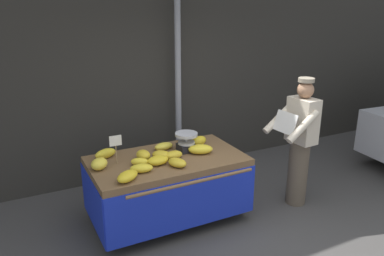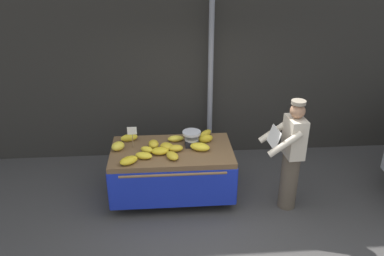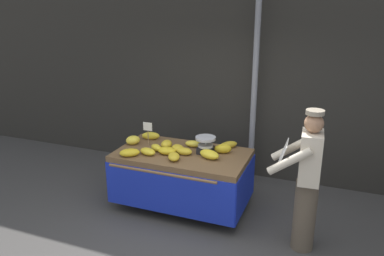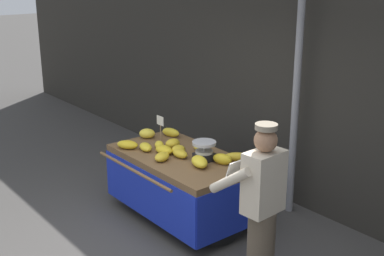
# 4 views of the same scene
# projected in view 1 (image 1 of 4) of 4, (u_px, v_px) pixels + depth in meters

# --- Properties ---
(ground_plane) EXTENTS (60.00, 60.00, 0.00)m
(ground_plane) POSITION_uv_depth(u_px,v_px,m) (251.00, 256.00, 4.10)
(ground_plane) COLOR #423F3D
(back_wall) EXTENTS (16.00, 0.24, 4.32)m
(back_wall) POSITION_uv_depth(u_px,v_px,m) (155.00, 34.00, 5.64)
(back_wall) COLOR #2D2B26
(back_wall) RESTS_ON ground
(street_pole) EXTENTS (0.09, 0.09, 2.97)m
(street_pole) POSITION_uv_depth(u_px,v_px,m) (178.00, 81.00, 5.66)
(street_pole) COLOR gray
(street_pole) RESTS_ON ground
(banana_cart) EXTENTS (1.84, 1.23, 0.83)m
(banana_cart) POSITION_uv_depth(u_px,v_px,m) (167.00, 175.00, 4.61)
(banana_cart) COLOR brown
(banana_cart) RESTS_ON ground
(weighing_scale) EXTENTS (0.28, 0.28, 0.24)m
(weighing_scale) POSITION_uv_depth(u_px,v_px,m) (186.00, 142.00, 4.72)
(weighing_scale) COLOR black
(weighing_scale) RESTS_ON banana_cart
(price_sign) EXTENTS (0.14, 0.01, 0.34)m
(price_sign) POSITION_uv_depth(u_px,v_px,m) (116.00, 143.00, 4.30)
(price_sign) COLOR #997A51
(price_sign) RESTS_ON banana_cart
(banana_bunch_0) EXTENTS (0.27, 0.20, 0.13)m
(banana_bunch_0) POSITION_uv_depth(u_px,v_px,m) (199.00, 141.00, 4.91)
(banana_bunch_0) COLOR gold
(banana_bunch_0) RESTS_ON banana_cart
(banana_bunch_1) EXTENTS (0.22, 0.14, 0.10)m
(banana_bunch_1) POSITION_uv_depth(u_px,v_px,m) (174.00, 155.00, 4.50)
(banana_bunch_1) COLOR gold
(banana_bunch_1) RESTS_ON banana_cart
(banana_bunch_2) EXTENTS (0.31, 0.28, 0.10)m
(banana_bunch_2) POSITION_uv_depth(u_px,v_px,m) (127.00, 176.00, 3.94)
(banana_bunch_2) COLOR gold
(banana_bunch_2) RESTS_ON banana_cart
(banana_bunch_3) EXTENTS (0.26, 0.18, 0.10)m
(banana_bunch_3) POSITION_uv_depth(u_px,v_px,m) (158.00, 160.00, 4.34)
(banana_bunch_3) COLOR gold
(banana_bunch_3) RESTS_ON banana_cart
(banana_bunch_4) EXTENTS (0.29, 0.19, 0.12)m
(banana_bunch_4) POSITION_uv_depth(u_px,v_px,m) (105.00, 154.00, 4.52)
(banana_bunch_4) COLOR yellow
(banana_bunch_4) RESTS_ON banana_cart
(banana_bunch_5) EXTENTS (0.28, 0.27, 0.10)m
(banana_bunch_5) POSITION_uv_depth(u_px,v_px,m) (161.00, 155.00, 4.50)
(banana_bunch_5) COLOR gold
(banana_bunch_5) RESTS_ON banana_cart
(banana_bunch_6) EXTENTS (0.27, 0.29, 0.10)m
(banana_bunch_6) POSITION_uv_depth(u_px,v_px,m) (193.00, 137.00, 5.10)
(banana_bunch_6) COLOR gold
(banana_bunch_6) RESTS_ON banana_cart
(banana_bunch_7) EXTENTS (0.26, 0.15, 0.09)m
(banana_bunch_7) POSITION_uv_depth(u_px,v_px,m) (164.00, 146.00, 4.78)
(banana_bunch_7) COLOR yellow
(banana_bunch_7) RESTS_ON banana_cart
(banana_bunch_8) EXTENTS (0.34, 0.27, 0.12)m
(banana_bunch_8) POSITION_uv_depth(u_px,v_px,m) (200.00, 149.00, 4.65)
(banana_bunch_8) COLOR yellow
(banana_bunch_8) RESTS_ON banana_cart
(banana_bunch_9) EXTENTS (0.26, 0.27, 0.13)m
(banana_bunch_9) POSITION_uv_depth(u_px,v_px,m) (99.00, 164.00, 4.21)
(banana_bunch_9) COLOR yellow
(banana_bunch_9) RESTS_ON banana_cart
(banana_bunch_10) EXTENTS (0.28, 0.21, 0.09)m
(banana_bunch_10) POSITION_uv_depth(u_px,v_px,m) (142.00, 168.00, 4.15)
(banana_bunch_10) COLOR yellow
(banana_bunch_10) RESTS_ON banana_cart
(banana_bunch_11) EXTENTS (0.18, 0.22, 0.12)m
(banana_bunch_11) POSITION_uv_depth(u_px,v_px,m) (143.00, 155.00, 4.47)
(banana_bunch_11) COLOR gold
(banana_bunch_11) RESTS_ON banana_cart
(banana_bunch_12) EXTENTS (0.24, 0.27, 0.10)m
(banana_bunch_12) POSITION_uv_depth(u_px,v_px,m) (177.00, 163.00, 4.28)
(banana_bunch_12) COLOR gold
(banana_bunch_12) RESTS_ON banana_cart
(banana_bunch_13) EXTENTS (0.23, 0.20, 0.09)m
(banana_bunch_13) POSITION_uv_depth(u_px,v_px,m) (140.00, 162.00, 4.31)
(banana_bunch_13) COLOR yellow
(banana_bunch_13) RESTS_ON banana_cart
(vendor_person) EXTENTS (0.60, 0.54, 1.71)m
(vendor_person) POSITION_uv_depth(u_px,v_px,m) (300.00, 142.00, 4.93)
(vendor_person) COLOR brown
(vendor_person) RESTS_ON ground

